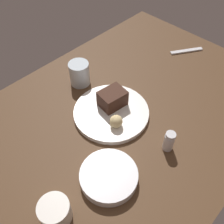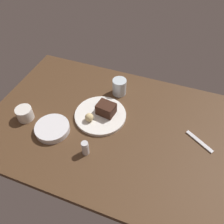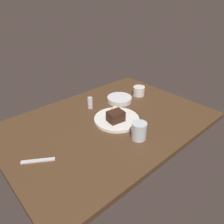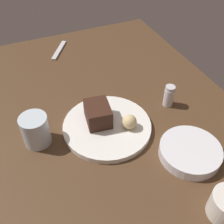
{
  "view_description": "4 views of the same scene",
  "coord_description": "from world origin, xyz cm",
  "px_view_note": "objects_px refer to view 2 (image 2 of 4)",
  "views": [
    {
      "loc": [
        45.97,
        37.88,
        71.88
      ],
      "look_at": [
        4.92,
        -1.91,
        5.37
      ],
      "focal_mm": 40.72,
      "sensor_mm": 36.0,
      "label": 1
    },
    {
      "loc": [
        -29.1,
        68.88,
        92.64
      ],
      "look_at": [
        -1.75,
        -4.08,
        7.39
      ],
      "focal_mm": 36.84,
      "sensor_mm": 36.0,
      "label": 2
    },
    {
      "loc": [
        -69.26,
        -80.67,
        71.18
      ],
      "look_at": [
        5.81,
        2.92,
        5.63
      ],
      "focal_mm": 34.38,
      "sensor_mm": 36.0,
      "label": 3
    },
    {
      "loc": [
        56.46,
        -23.82,
        62.76
      ],
      "look_at": [
        1.96,
        -0.32,
        6.9
      ],
      "focal_mm": 43.26,
      "sensor_mm": 36.0,
      "label": 4
    }
  ],
  "objects_px": {
    "bread_roll": "(89,117)",
    "salt_shaker": "(85,148)",
    "dessert_spoon": "(199,142)",
    "dessert_plate": "(100,115)",
    "water_glass": "(119,87)",
    "side_bowl": "(52,128)",
    "coffee_cup": "(25,114)",
    "chocolate_cake_slice": "(106,109)"
  },
  "relations": [
    {
      "from": "dessert_plate",
      "to": "chocolate_cake_slice",
      "type": "distance_m",
      "value": 0.05
    },
    {
      "from": "bread_roll",
      "to": "dessert_spoon",
      "type": "bearing_deg",
      "value": -172.48
    },
    {
      "from": "salt_shaker",
      "to": "side_bowl",
      "type": "height_order",
      "value": "salt_shaker"
    },
    {
      "from": "side_bowl",
      "to": "coffee_cup",
      "type": "distance_m",
      "value": 0.17
    },
    {
      "from": "dessert_plate",
      "to": "water_glass",
      "type": "relative_size",
      "value": 2.86
    },
    {
      "from": "dessert_plate",
      "to": "water_glass",
      "type": "distance_m",
      "value": 0.21
    },
    {
      "from": "salt_shaker",
      "to": "side_bowl",
      "type": "xyz_separation_m",
      "value": [
        0.21,
        -0.06,
        -0.02
      ]
    },
    {
      "from": "salt_shaker",
      "to": "water_glass",
      "type": "height_order",
      "value": "water_glass"
    },
    {
      "from": "chocolate_cake_slice",
      "to": "dessert_plate",
      "type": "bearing_deg",
      "value": 36.51
    },
    {
      "from": "water_glass",
      "to": "dessert_spoon",
      "type": "bearing_deg",
      "value": 158.07
    },
    {
      "from": "water_glass",
      "to": "side_bowl",
      "type": "height_order",
      "value": "water_glass"
    },
    {
      "from": "bread_roll",
      "to": "dessert_spoon",
      "type": "height_order",
      "value": "bread_roll"
    },
    {
      "from": "side_bowl",
      "to": "coffee_cup",
      "type": "relative_size",
      "value": 2.04
    },
    {
      "from": "coffee_cup",
      "to": "dessert_spoon",
      "type": "distance_m",
      "value": 0.87
    },
    {
      "from": "dessert_plate",
      "to": "coffee_cup",
      "type": "xyz_separation_m",
      "value": [
        0.35,
        0.14,
        0.02
      ]
    },
    {
      "from": "dessert_plate",
      "to": "bread_roll",
      "type": "distance_m",
      "value": 0.07
    },
    {
      "from": "chocolate_cake_slice",
      "to": "bread_roll",
      "type": "xyz_separation_m",
      "value": [
        0.06,
        0.08,
        -0.01
      ]
    },
    {
      "from": "dessert_plate",
      "to": "salt_shaker",
      "type": "distance_m",
      "value": 0.23
    },
    {
      "from": "water_glass",
      "to": "coffee_cup",
      "type": "xyz_separation_m",
      "value": [
        0.39,
        0.35,
        -0.01
      ]
    },
    {
      "from": "bread_roll",
      "to": "coffee_cup",
      "type": "xyz_separation_m",
      "value": [
        0.32,
        0.09,
        -0.01
      ]
    },
    {
      "from": "water_glass",
      "to": "side_bowl",
      "type": "distance_m",
      "value": 0.43
    },
    {
      "from": "bread_roll",
      "to": "salt_shaker",
      "type": "distance_m",
      "value": 0.18
    },
    {
      "from": "side_bowl",
      "to": "dessert_spoon",
      "type": "relative_size",
      "value": 1.12
    },
    {
      "from": "water_glass",
      "to": "side_bowl",
      "type": "bearing_deg",
      "value": 59.79
    },
    {
      "from": "dessert_spoon",
      "to": "water_glass",
      "type": "bearing_deg",
      "value": 10.77
    },
    {
      "from": "bread_roll",
      "to": "water_glass",
      "type": "xyz_separation_m",
      "value": [
        -0.07,
        -0.26,
        0.01
      ]
    },
    {
      "from": "salt_shaker",
      "to": "dessert_spoon",
      "type": "bearing_deg",
      "value": -153.19
    },
    {
      "from": "dessert_plate",
      "to": "chocolate_cake_slice",
      "type": "relative_size",
      "value": 2.97
    },
    {
      "from": "dessert_plate",
      "to": "salt_shaker",
      "type": "height_order",
      "value": "salt_shaker"
    },
    {
      "from": "bread_roll",
      "to": "side_bowl",
      "type": "xyz_separation_m",
      "value": [
        0.15,
        0.11,
        -0.02
      ]
    },
    {
      "from": "side_bowl",
      "to": "water_glass",
      "type": "bearing_deg",
      "value": -120.21
    },
    {
      "from": "bread_roll",
      "to": "dessert_plate",
      "type": "bearing_deg",
      "value": -121.78
    },
    {
      "from": "dessert_spoon",
      "to": "salt_shaker",
      "type": "bearing_deg",
      "value": 59.51
    },
    {
      "from": "dessert_spoon",
      "to": "chocolate_cake_slice",
      "type": "bearing_deg",
      "value": 32.15
    },
    {
      "from": "dessert_plate",
      "to": "salt_shaker",
      "type": "relative_size",
      "value": 3.57
    },
    {
      "from": "chocolate_cake_slice",
      "to": "coffee_cup",
      "type": "height_order",
      "value": "chocolate_cake_slice"
    },
    {
      "from": "bread_roll",
      "to": "side_bowl",
      "type": "bearing_deg",
      "value": 37.05
    },
    {
      "from": "dessert_spoon",
      "to": "dessert_plate",
      "type": "bearing_deg",
      "value": 34.3
    },
    {
      "from": "dessert_plate",
      "to": "dessert_spoon",
      "type": "xyz_separation_m",
      "value": [
        -0.5,
        -0.01,
        -0.01
      ]
    },
    {
      "from": "dessert_plate",
      "to": "salt_shaker",
      "type": "bearing_deg",
      "value": 95.6
    },
    {
      "from": "salt_shaker",
      "to": "dessert_spoon",
      "type": "xyz_separation_m",
      "value": [
        -0.48,
        -0.24,
        -0.03
      ]
    },
    {
      "from": "bread_roll",
      "to": "dessert_spoon",
      "type": "distance_m",
      "value": 0.54
    }
  ]
}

